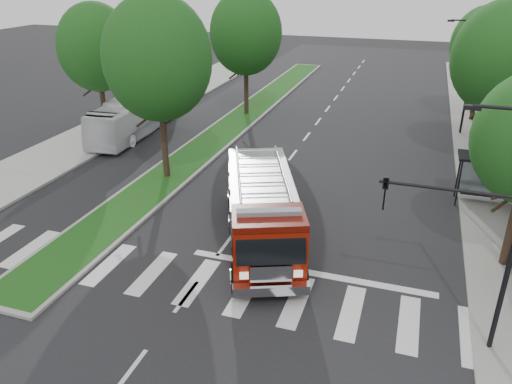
% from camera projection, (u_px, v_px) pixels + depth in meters
% --- Properties ---
extents(ground, '(140.00, 140.00, 0.00)m').
position_uv_depth(ground, '(225.00, 245.00, 22.13)').
color(ground, black).
rests_on(ground, ground).
extents(sidewalk_right, '(5.00, 80.00, 0.15)m').
position_uv_depth(sidewalk_right, '(506.00, 191.00, 27.17)').
color(sidewalk_right, gray).
rests_on(sidewalk_right, ground).
extents(sidewalk_left, '(5.00, 80.00, 0.15)m').
position_uv_depth(sidewalk_left, '(85.00, 141.00, 34.86)').
color(sidewalk_left, gray).
rests_on(sidewalk_left, ground).
extents(median, '(3.00, 50.00, 0.15)m').
position_uv_depth(median, '(238.00, 121.00, 39.34)').
color(median, gray).
rests_on(median, ground).
extents(bus_shelter, '(3.20, 1.60, 2.61)m').
position_uv_depth(bus_shelter, '(490.00, 167.00, 25.12)').
color(bus_shelter, black).
rests_on(bus_shelter, ground).
extents(tree_right_mid, '(5.60, 5.60, 9.72)m').
position_uv_depth(tree_right_mid, '(502.00, 58.00, 28.23)').
color(tree_right_mid, black).
rests_on(tree_right_mid, ground).
extents(tree_right_far, '(5.00, 5.00, 8.73)m').
position_uv_depth(tree_right_far, '(485.00, 45.00, 37.14)').
color(tree_right_far, black).
rests_on(tree_right_far, ground).
extents(tree_median_near, '(5.80, 5.80, 10.16)m').
position_uv_depth(tree_median_near, '(158.00, 59.00, 26.18)').
color(tree_median_near, black).
rests_on(tree_median_near, ground).
extents(tree_median_far, '(5.60, 5.60, 9.72)m').
position_uv_depth(tree_median_far, '(246.00, 33.00, 38.40)').
color(tree_median_far, black).
rests_on(tree_median_far, ground).
extents(tree_left_mid, '(5.20, 5.20, 9.16)m').
position_uv_depth(tree_left_mid, '(96.00, 48.00, 33.91)').
color(tree_left_mid, black).
rests_on(tree_left_mid, ground).
extents(streetlight_right_near, '(4.08, 0.22, 8.00)m').
position_uv_depth(streetlight_right_near, '(486.00, 218.00, 14.43)').
color(streetlight_right_near, black).
rests_on(streetlight_right_near, ground).
extents(streetlight_right_far, '(2.11, 0.20, 8.00)m').
position_uv_depth(streetlight_right_far, '(468.00, 73.00, 34.58)').
color(streetlight_right_far, black).
rests_on(streetlight_right_far, ground).
extents(fire_engine, '(6.04, 9.68, 3.23)m').
position_uv_depth(fire_engine, '(262.00, 211.00, 21.74)').
color(fire_engine, '#560D04').
rests_on(fire_engine, ground).
extents(city_bus, '(3.05, 10.27, 2.82)m').
position_uv_depth(city_bus, '(134.00, 115.00, 35.90)').
color(city_bus, white).
rests_on(city_bus, ground).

